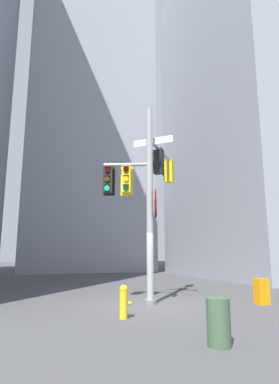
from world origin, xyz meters
name	(u,v)px	position (x,y,z in m)	size (l,w,h in m)	color
ground	(150,305)	(0.00, 0.00, 0.00)	(120.00, 120.00, 0.00)	#474749
building_tower_right	(267,90)	(14.77, 9.91, 15.87)	(14.10, 14.10, 31.74)	#9399A3
building_mid_block	(87,83)	(0.97, 23.92, 21.73)	(12.62, 12.62, 43.47)	#9399A3
signal_pole_assembly	(146,185)	(0.06, 0.56, 4.42)	(3.81, 2.92, 7.38)	#9EA0A3
fire_hydrant	(124,301)	(-1.57, -2.10, 0.48)	(0.33, 0.23, 0.91)	yellow
newspaper_box	(262,291)	(3.76, -1.25, 0.45)	(0.45, 0.36, 0.90)	orange
trash_bin	(219,322)	(-0.51, -5.25, 0.46)	(0.46, 0.46, 0.91)	#3F593F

